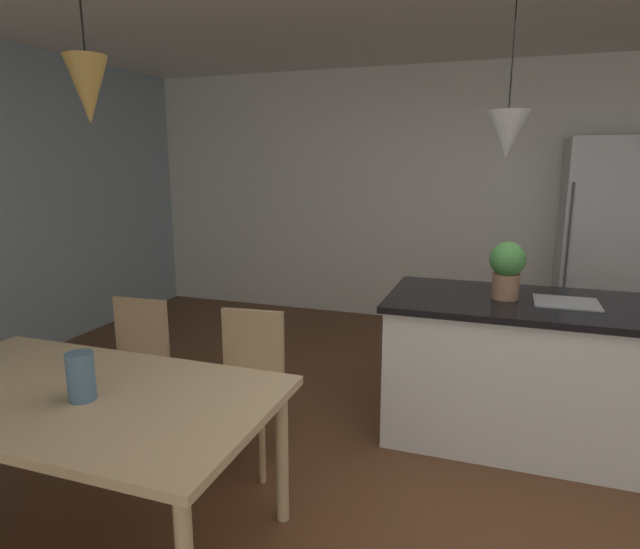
# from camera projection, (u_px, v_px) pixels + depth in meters

# --- Properties ---
(ground_plane) EXTENTS (10.00, 8.40, 0.04)m
(ground_plane) POSITION_uv_depth(u_px,v_px,m) (494.00, 512.00, 2.67)
(ground_plane) COLOR brown
(wall_back_kitchen) EXTENTS (10.00, 0.12, 2.70)m
(wall_back_kitchen) POSITION_uv_depth(u_px,v_px,m) (510.00, 199.00, 5.40)
(wall_back_kitchen) COLOR white
(wall_back_kitchen) RESTS_ON ground_plane
(dining_table) EXTENTS (1.79, 0.98, 0.73)m
(dining_table) POSITION_uv_depth(u_px,v_px,m) (76.00, 405.00, 2.34)
(dining_table) COLOR #D1B284
(dining_table) RESTS_ON ground_plane
(chair_far_left) EXTENTS (0.42, 0.42, 0.87)m
(chair_far_left) POSITION_uv_depth(u_px,v_px,m) (131.00, 365.00, 3.30)
(chair_far_left) COLOR tan
(chair_far_left) RESTS_ON ground_plane
(chair_far_right) EXTENTS (0.44, 0.44, 0.87)m
(chair_far_right) POSITION_uv_depth(u_px,v_px,m) (246.00, 382.00, 3.05)
(chair_far_right) COLOR tan
(chair_far_right) RESTS_ON ground_plane
(kitchen_island) EXTENTS (2.10, 0.89, 0.91)m
(kitchen_island) POSITION_uv_depth(u_px,v_px,m) (561.00, 373.00, 3.21)
(kitchen_island) COLOR silver
(kitchen_island) RESTS_ON ground_plane
(refrigerator) EXTENTS (0.74, 0.67, 1.94)m
(refrigerator) POSITION_uv_depth(u_px,v_px,m) (603.00, 245.00, 4.84)
(refrigerator) COLOR silver
(refrigerator) RESTS_ON ground_plane
(pendant_over_table) EXTENTS (0.18, 0.18, 0.83)m
(pendant_over_table) POSITION_uv_depth(u_px,v_px,m) (88.00, 89.00, 2.16)
(pendant_over_table) COLOR black
(pendant_over_island_main) EXTENTS (0.25, 0.25, 0.97)m
(pendant_over_island_main) POSITION_uv_depth(u_px,v_px,m) (507.00, 135.00, 3.04)
(pendant_over_island_main) COLOR black
(potted_plant_on_island) EXTENTS (0.21, 0.21, 0.35)m
(potted_plant_on_island) POSITION_uv_depth(u_px,v_px,m) (507.00, 267.00, 3.19)
(potted_plant_on_island) COLOR #8C664C
(potted_plant_on_island) RESTS_ON kitchen_island
(vase_on_dining_table) EXTENTS (0.11, 0.11, 0.21)m
(vase_on_dining_table) POSITION_uv_depth(u_px,v_px,m) (81.00, 376.00, 2.22)
(vase_on_dining_table) COLOR slate
(vase_on_dining_table) RESTS_ON dining_table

